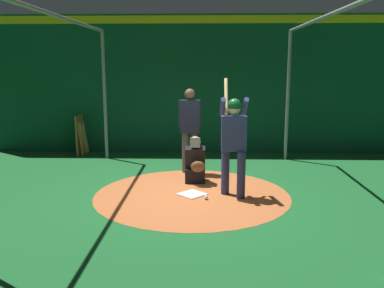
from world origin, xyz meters
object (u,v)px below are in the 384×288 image
(umpire, at_px, (190,126))
(bat_rack, at_px, (82,135))
(batter, at_px, (234,137))
(baseball_0, at_px, (206,197))
(home_plate, at_px, (192,194))
(catcher, at_px, (195,164))

(umpire, height_order, bat_rack, umpire)
(umpire, bearing_deg, bat_rack, -124.18)
(batter, height_order, umpire, batter)
(bat_rack, height_order, baseball_0, bat_rack)
(home_plate, xyz_separation_m, umpire, (-1.63, -0.09, 1.04))
(umpire, distance_m, baseball_0, 2.19)
(catcher, bearing_deg, umpire, -170.09)
(catcher, distance_m, bat_rack, 4.22)
(home_plate, bearing_deg, batter, 86.81)
(umpire, bearing_deg, baseball_0, 10.42)
(baseball_0, bearing_deg, batter, 116.85)
(home_plate, bearing_deg, bat_rack, -139.86)
(batter, distance_m, umpire, 1.87)
(umpire, bearing_deg, batter, 26.58)
(home_plate, distance_m, catcher, 0.91)
(bat_rack, bearing_deg, batter, 45.96)
(catcher, bearing_deg, batter, 38.45)
(batter, bearing_deg, baseball_0, -63.15)
(baseball_0, bearing_deg, umpire, -169.58)
(home_plate, relative_size, batter, 0.20)
(home_plate, height_order, bat_rack, bat_rack)
(batter, height_order, bat_rack, batter)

